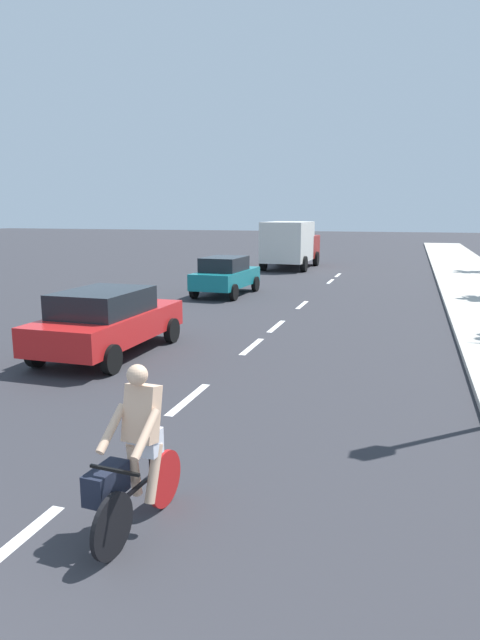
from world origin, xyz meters
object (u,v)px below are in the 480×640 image
delivery_truck (291,243)px  parked_car_teal (226,275)px  parked_car_red (108,320)px  cyclist (134,457)px

delivery_truck → parked_car_teal: bearing=-90.5°
parked_car_red → delivery_truck: 21.65m
cyclist → parked_car_red: size_ratio=0.41×
parked_car_teal → delivery_truck: size_ratio=0.64×
cyclist → parked_car_red: 7.72m
cyclist → parked_car_red: (-4.14, 6.52, 0.01)m
cyclist → parked_car_teal: bearing=-70.3°
cyclist → parked_car_red: bearing=-53.3°
parked_car_red → parked_car_teal: same height
cyclist → parked_car_red: cyclist is taller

